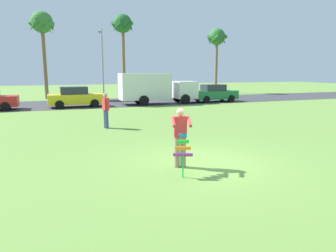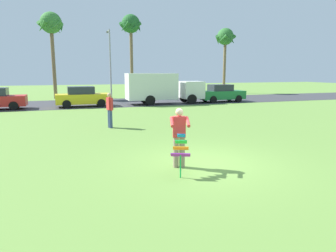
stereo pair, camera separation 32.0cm
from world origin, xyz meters
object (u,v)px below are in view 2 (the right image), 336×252
Objects in this scene: parked_car_yellow at (83,97)px; person_walker_near at (110,109)px; kite_held at (181,149)px; palm_tree_right_near at (51,27)px; palm_tree_centre_far at (131,28)px; person_kite_flyer at (179,135)px; parked_truck_white_box at (161,88)px; streetlight_pole at (110,59)px; parked_car_green at (221,93)px; palm_tree_far_left at (225,39)px.

person_walker_near is at bearing -85.67° from parked_car_yellow.
kite_held is 0.26× the size of parked_car_yellow.
palm_tree_right_near is 0.93× the size of palm_tree_centre_far.
parked_truck_white_box reaches higher than person_kite_flyer.
palm_tree_centre_far reaches higher than kite_held.
kite_held is at bearing -93.93° from streetlight_pole.
parked_car_yellow is 14.21m from palm_tree_centre_far.
streetlight_pole is (1.70, 24.78, 3.27)m from kite_held.
person_kite_flyer reaches higher than parked_car_green.
palm_tree_right_near is at bearing 166.55° from streetlight_pole.
streetlight_pole is (-15.16, -3.38, -2.83)m from palm_tree_far_left.
parked_car_yellow reaches higher than kite_held.
parked_truck_white_box is at bearing 60.14° from person_walker_near.
palm_tree_centre_far reaches higher than person_walker_near.
palm_tree_centre_far is (-0.24, 10.67, 6.35)m from parked_truck_white_box.
parked_truck_white_box is 11.55m from person_walker_near.
parked_car_yellow is 8.43m from streetlight_pole.
palm_tree_far_left is at bearing 29.59° from parked_car_yellow.
palm_tree_far_left reaches higher than person_kite_flyer.
streetlight_pole is 17.53m from person_walker_near.
parked_car_yellow is 0.49× the size of palm_tree_right_near.
person_kite_flyer is 0.20× the size of palm_tree_right_near.
person_kite_flyer reaches higher than kite_held.
kite_held is (-0.21, -0.68, -0.23)m from person_kite_flyer.
palm_tree_far_left reaches higher than kite_held.
streetlight_pole reaches higher than kite_held.
parked_car_yellow is 0.46× the size of palm_tree_centre_far.
palm_tree_right_near is 1.05× the size of palm_tree_far_left.
person_kite_flyer is 28.88m from palm_tree_centre_far.
streetlight_pole is (-3.01, -3.60, -3.76)m from palm_tree_centre_far.
kite_held is 29.62m from palm_tree_centre_far.
palm_tree_centre_far is (-6.12, 10.67, 6.99)m from parked_car_green.
palm_tree_right_near reaches higher than parked_car_yellow.
palm_tree_centre_far is at bearing 75.10° from person_walker_near.
kite_held is 0.26× the size of parked_car_green.
palm_tree_far_left reaches higher than streetlight_pole.
kite_held is at bearing -84.13° from person_walker_near.
parked_car_yellow is 10.03m from person_walker_near.
person_kite_flyer is 17.12m from parked_car_yellow.
palm_tree_right_near is at bearing -174.30° from palm_tree_far_left.
parked_car_green is (12.38, 0.00, 0.00)m from parked_car_yellow.
streetlight_pole is at bearing -13.45° from palm_tree_right_near.
parked_car_green reaches higher than kite_held.
kite_held is 0.12× the size of palm_tree_centre_far.
palm_tree_far_left is at bearing 60.01° from parked_car_green.
palm_tree_far_left is (16.86, 28.17, 6.10)m from kite_held.
palm_tree_right_near reaches higher than parked_truck_white_box.
parked_car_green is at bearing 0.00° from parked_car_yellow.
parked_car_green is at bearing 40.73° from person_walker_near.
person_walker_near is at bearing -119.86° from parked_truck_white_box.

